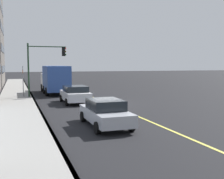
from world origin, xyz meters
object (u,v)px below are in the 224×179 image
traffic_light_mast (44,61)px  street_sign_post (23,79)px  car_white (75,94)px  truck_blue (55,79)px  car_silver (105,112)px

traffic_light_mast → street_sign_post: 2.83m
traffic_light_mast → street_sign_post: bearing=64.4°
car_white → truck_blue: size_ratio=0.56×
truck_blue → street_sign_post: 4.35m
car_white → traffic_light_mast: bearing=24.1°
truck_blue → traffic_light_mast: traffic_light_mast is taller
truck_blue → traffic_light_mast: size_ratio=1.43×
truck_blue → car_silver: bearing=-179.1°
car_white → truck_blue: 8.30m
car_white → street_sign_post: street_sign_post is taller
truck_blue → street_sign_post: street_sign_post is taller
truck_blue → car_white: bearing=-176.1°
car_white → traffic_light_mast: 5.88m
street_sign_post → car_white: bearing=-144.3°
car_silver → street_sign_post: 15.40m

